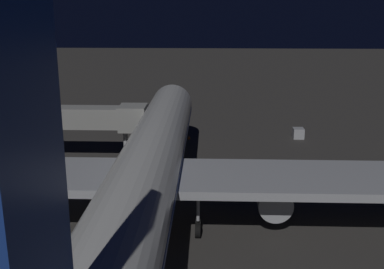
{
  "coord_description": "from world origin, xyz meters",
  "views": [
    {
      "loc": [
        -5.03,
        47.78,
        18.85
      ],
      "look_at": [
        -3.0,
        -7.09,
        3.5
      ],
      "focal_mm": 43.9,
      "sensor_mm": 36.0,
      "label": 1
    }
  ],
  "objects_px": {
    "baggage_container_near_belt": "(298,133)",
    "traffic_cone_nose_starboard": "(159,137)",
    "jet_bridge": "(57,117)",
    "airliner_at_gate": "(147,174)",
    "traffic_cone_nose_port": "(189,137)"
  },
  "relations": [
    {
      "from": "jet_bridge",
      "to": "traffic_cone_nose_starboard",
      "type": "relative_size",
      "value": 45.77
    },
    {
      "from": "airliner_at_gate",
      "to": "traffic_cone_nose_starboard",
      "type": "xyz_separation_m",
      "value": [
        2.2,
        -29.03,
        -5.18
      ]
    },
    {
      "from": "baggage_container_near_belt",
      "to": "traffic_cone_nose_port",
      "type": "relative_size",
      "value": 2.92
    },
    {
      "from": "baggage_container_near_belt",
      "to": "traffic_cone_nose_port",
      "type": "bearing_deg",
      "value": 4.08
    },
    {
      "from": "traffic_cone_nose_port",
      "to": "traffic_cone_nose_starboard",
      "type": "height_order",
      "value": "same"
    },
    {
      "from": "airliner_at_gate",
      "to": "baggage_container_near_belt",
      "type": "relative_size",
      "value": 37.63
    },
    {
      "from": "airliner_at_gate",
      "to": "jet_bridge",
      "type": "height_order",
      "value": "airliner_at_gate"
    },
    {
      "from": "airliner_at_gate",
      "to": "jet_bridge",
      "type": "bearing_deg",
      "value": -54.52
    },
    {
      "from": "airliner_at_gate",
      "to": "jet_bridge",
      "type": "relative_size",
      "value": 2.4
    },
    {
      "from": "traffic_cone_nose_starboard",
      "to": "baggage_container_near_belt",
      "type": "bearing_deg",
      "value": -176.81
    },
    {
      "from": "jet_bridge",
      "to": "traffic_cone_nose_starboard",
      "type": "distance_m",
      "value": 16.09
    },
    {
      "from": "jet_bridge",
      "to": "traffic_cone_nose_starboard",
      "type": "xyz_separation_m",
      "value": [
        -11.13,
        -10.33,
        -5.31
      ]
    },
    {
      "from": "airliner_at_gate",
      "to": "traffic_cone_nose_starboard",
      "type": "height_order",
      "value": "airliner_at_gate"
    },
    {
      "from": "jet_bridge",
      "to": "traffic_cone_nose_port",
      "type": "height_order",
      "value": "jet_bridge"
    },
    {
      "from": "baggage_container_near_belt",
      "to": "traffic_cone_nose_starboard",
      "type": "xyz_separation_m",
      "value": [
        20.21,
        1.13,
        -0.47
      ]
    }
  ]
}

